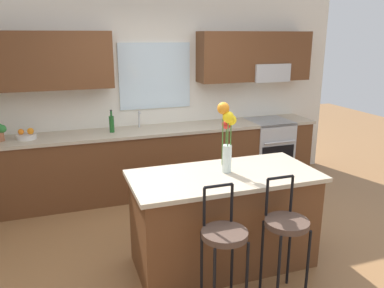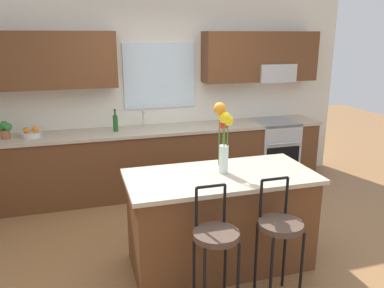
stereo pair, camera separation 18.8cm
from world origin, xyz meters
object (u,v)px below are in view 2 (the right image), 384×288
(oven_range, at_px, (273,151))
(kitchen_island, at_px, (220,220))
(bar_stool_middle, at_px, (280,230))
(potted_plant_small, at_px, (5,129))
(bar_stool_near, at_px, (216,240))
(bottle_olive_oil, at_px, (115,123))
(flower_vase, at_px, (224,132))
(fruit_bowl_oranges, at_px, (32,134))

(oven_range, relative_size, kitchen_island, 0.53)
(bar_stool_middle, bearing_deg, potted_plant_small, 132.72)
(oven_range, distance_m, bar_stool_near, 3.14)
(kitchen_island, height_order, potted_plant_small, potted_plant_small)
(bar_stool_middle, height_order, bottle_olive_oil, bottle_olive_oil)
(flower_vase, xyz_separation_m, potted_plant_small, (-2.12, 1.89, -0.27))
(flower_vase, bearing_deg, kitchen_island, -127.59)
(bar_stool_near, relative_size, fruit_bowl_oranges, 4.34)
(potted_plant_small, bearing_deg, flower_vase, -41.74)
(kitchen_island, xyz_separation_m, fruit_bowl_oranges, (-1.80, 1.94, 0.50))
(bar_stool_middle, relative_size, fruit_bowl_oranges, 4.34)
(kitchen_island, bearing_deg, bottle_olive_oil, 111.39)
(fruit_bowl_oranges, bearing_deg, bar_stool_middle, -51.05)
(bar_stool_near, distance_m, flower_vase, 1.00)
(oven_range, xyz_separation_m, bar_stool_near, (-1.85, -2.54, 0.18))
(bar_stool_middle, height_order, fruit_bowl_oranges, fruit_bowl_oranges)
(kitchen_island, distance_m, flower_vase, 0.85)
(bar_stool_middle, relative_size, potted_plant_small, 4.72)
(bar_stool_middle, xyz_separation_m, potted_plant_small, (-2.37, 2.56, 0.41))
(oven_range, distance_m, kitchen_island, 2.47)
(fruit_bowl_oranges, bearing_deg, bottle_olive_oil, 0.00)
(bar_stool_near, bearing_deg, potted_plant_small, 125.34)
(kitchen_island, relative_size, bottle_olive_oil, 5.86)
(oven_range, xyz_separation_m, potted_plant_small, (-3.66, 0.02, 0.58))
(kitchen_island, xyz_separation_m, bar_stool_middle, (0.27, -0.63, 0.17))
(bar_stool_middle, xyz_separation_m, bottle_olive_oil, (-1.03, 2.56, 0.40))
(kitchen_island, relative_size, potted_plant_small, 7.88)
(bar_stool_middle, distance_m, fruit_bowl_oranges, 3.31)
(kitchen_island, bearing_deg, flower_vase, 52.41)
(kitchen_island, height_order, bottle_olive_oil, bottle_olive_oil)
(kitchen_island, bearing_deg, bar_stool_near, -113.59)
(flower_vase, height_order, potted_plant_small, flower_vase)
(bar_stool_near, relative_size, bar_stool_middle, 1.00)
(flower_vase, xyz_separation_m, bottle_olive_oil, (-0.79, 1.90, -0.27))
(oven_range, xyz_separation_m, bar_stool_middle, (-1.30, -2.54, 0.18))
(kitchen_island, distance_m, fruit_bowl_oranges, 2.69)
(oven_range, bearing_deg, potted_plant_small, 179.63)
(oven_range, xyz_separation_m, bottle_olive_oil, (-2.33, 0.02, 0.58))
(fruit_bowl_oranges, xyz_separation_m, bottle_olive_oil, (1.04, 0.00, 0.07))
(kitchen_island, bearing_deg, oven_range, 50.57)
(bar_stool_near, xyz_separation_m, flower_vase, (0.31, 0.67, 0.68))
(oven_range, height_order, bar_stool_near, bar_stool_near)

